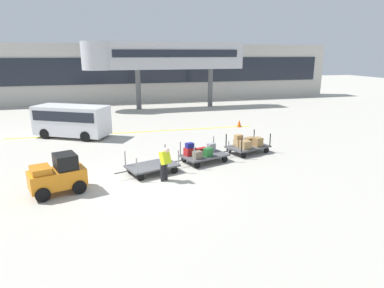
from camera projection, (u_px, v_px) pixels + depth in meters
name	position (u px, v px, depth m)	size (l,w,h in m)	color
ground_plane	(140.00, 184.00, 14.43)	(120.00, 120.00, 0.00)	#B2ADA0
apron_lead_line	(137.00, 132.00, 23.90)	(17.33, 0.20, 0.01)	yellow
terminal_building	(112.00, 73.00, 37.78)	(53.01, 2.51, 6.43)	#BCB7AD
jet_bridge	(158.00, 56.00, 32.79)	(15.67, 3.00, 6.49)	#B7B7BC
baggage_tug	(58.00, 175.00, 13.35)	(2.34, 1.77, 1.58)	orange
baggage_cart_lead	(152.00, 166.00, 15.67)	(3.08, 2.05, 1.10)	#4C4C4F
baggage_cart_middle	(202.00, 153.00, 17.21)	(3.08, 2.05, 1.10)	#4C4C4F
baggage_cart_tail	(248.00, 144.00, 18.80)	(3.08, 2.05, 1.10)	#4C4C4F
baggage_handler	(165.00, 162.00, 14.56)	(0.55, 0.56, 1.56)	black
shuttle_van	(72.00, 119.00, 22.18)	(5.11, 4.01, 2.10)	silver
safety_cone_near	(239.00, 123.00, 25.51)	(0.36, 0.36, 0.55)	#EA590F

